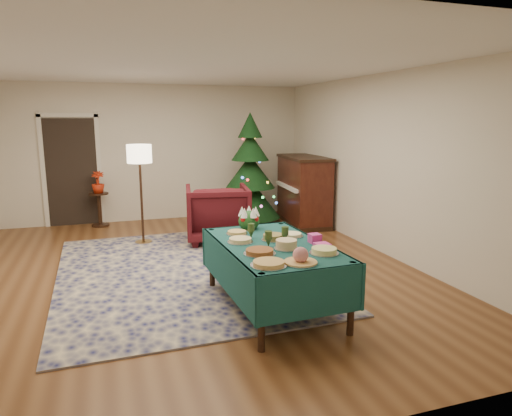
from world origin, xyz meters
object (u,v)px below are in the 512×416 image
object	(u,v)px
armchair	(217,210)
potted_plant	(98,187)
buffet_table	(273,257)
christmas_tree	(250,174)
gift_box	(315,238)
side_table	(100,210)
floor_lamp	(140,160)
piano	(303,191)

from	to	relation	value
armchair	potted_plant	bearing A→B (deg)	-33.64
buffet_table	christmas_tree	xyz separation A→B (m)	(1.04, 4.08, 0.39)
armchair	gift_box	bearing A→B (deg)	106.02
gift_box	side_table	size ratio (longest dim) A/B	0.18
buffet_table	potted_plant	size ratio (longest dim) A/B	4.59
gift_box	potted_plant	world-z (taller)	potted_plant
gift_box	side_table	distance (m)	5.29
armchair	floor_lamp	distance (m)	1.50
side_table	piano	bearing A→B (deg)	-14.86
armchair	side_table	world-z (taller)	armchair
buffet_table	christmas_tree	bearing A→B (deg)	75.74
gift_box	floor_lamp	bearing A→B (deg)	115.52
potted_plant	armchair	bearing A→B (deg)	-43.01
armchair	side_table	xyz separation A→B (m)	(-1.89, 1.76, -0.21)
potted_plant	christmas_tree	distance (m)	2.91
armchair	side_table	size ratio (longest dim) A/B	1.62
christmas_tree	piano	world-z (taller)	christmas_tree
armchair	potted_plant	size ratio (longest dim) A/B	2.52
gift_box	potted_plant	size ratio (longest dim) A/B	0.28
buffet_table	piano	bearing A→B (deg)	61.43
gift_box	side_table	world-z (taller)	gift_box
side_table	piano	size ratio (longest dim) A/B	0.41
armchair	potted_plant	distance (m)	2.60
gift_box	potted_plant	xyz separation A→B (m)	(-2.24, 4.77, -0.01)
gift_box	christmas_tree	size ratio (longest dim) A/B	0.05
armchair	floor_lamp	world-z (taller)	floor_lamp
floor_lamp	buffet_table	bearing A→B (deg)	-70.52
armchair	piano	distance (m)	2.05
side_table	christmas_tree	distance (m)	2.97
potted_plant	piano	distance (m)	3.93
christmas_tree	side_table	bearing A→B (deg)	168.26
side_table	buffet_table	bearing A→B (deg)	-68.90
piano	floor_lamp	bearing A→B (deg)	-170.92
piano	side_table	bearing A→B (deg)	165.14
floor_lamp	potted_plant	bearing A→B (deg)	114.40
potted_plant	piano	xyz separation A→B (m)	(3.80, -1.01, -0.11)
armchair	floor_lamp	bearing A→B (deg)	-2.67
christmas_tree	piano	distance (m)	1.09
potted_plant	side_table	bearing A→B (deg)	0.00
gift_box	christmas_tree	distance (m)	4.23
piano	buffet_table	bearing A→B (deg)	-118.57
floor_lamp	gift_box	bearing A→B (deg)	-64.48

